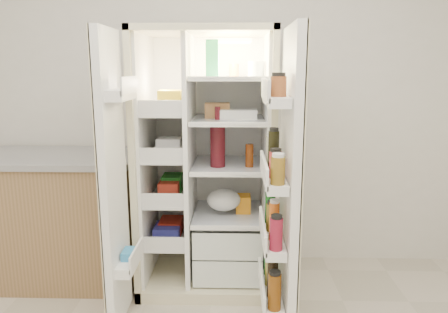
{
  "coord_description": "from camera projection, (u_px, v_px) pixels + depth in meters",
  "views": [
    {
      "loc": [
        0.16,
        -1.29,
        1.55
      ],
      "look_at": [
        0.09,
        1.25,
        1.01
      ],
      "focal_mm": 34.0,
      "sensor_mm": 36.0,
      "label": 1
    }
  ],
  "objects": [
    {
      "name": "freezer_door",
      "position": [
        114.0,
        183.0,
        2.44
      ],
      "size": [
        0.15,
        0.4,
        1.72
      ],
      "color": "white",
      "rests_on": "floor"
    },
    {
      "name": "kitchen_counter",
      "position": [
        53.0,
        217.0,
        3.12
      ],
      "size": [
        1.29,
        0.69,
        0.94
      ],
      "color": "#926E49",
      "rests_on": "floor"
    },
    {
      "name": "wall_back",
      "position": [
        215.0,
        94.0,
        3.27
      ],
      "size": [
        4.0,
        0.02,
        2.7
      ],
      "primitive_type": "cube",
      "color": "white",
      "rests_on": "floor"
    },
    {
      "name": "fridge_door",
      "position": [
        286.0,
        193.0,
        2.33
      ],
      "size": [
        0.17,
        0.58,
        1.72
      ],
      "color": "white",
      "rests_on": "floor"
    },
    {
      "name": "refrigerator",
      "position": [
        209.0,
        181.0,
        3.05
      ],
      "size": [
        0.92,
        0.7,
        1.8
      ],
      "color": "beige",
      "rests_on": "floor"
    }
  ]
}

